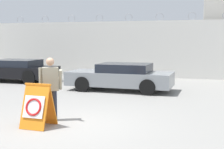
% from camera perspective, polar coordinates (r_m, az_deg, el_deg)
% --- Properties ---
extents(ground_plane, '(90.00, 90.00, 0.00)m').
position_cam_1_polar(ground_plane, '(8.39, -8.32, -9.05)').
color(ground_plane, gray).
extents(perimeter_wall, '(36.00, 0.30, 3.80)m').
position_cam_1_polar(perimeter_wall, '(18.82, 5.78, 4.65)').
color(perimeter_wall, silver).
rests_on(perimeter_wall, ground_plane).
extents(barricade_sign, '(0.74, 0.77, 1.12)m').
position_cam_1_polar(barricade_sign, '(8.17, -13.50, -5.55)').
color(barricade_sign, orange).
rests_on(barricade_sign, ground_plane).
extents(security_guard, '(0.68, 0.41, 1.74)m').
position_cam_1_polar(security_guard, '(8.71, -11.17, -2.02)').
color(security_guard, '#232838').
rests_on(security_guard, ground_plane).
extents(parked_car_front_coupe, '(4.67, 2.02, 1.17)m').
position_cam_1_polar(parked_car_front_coupe, '(17.56, -17.43, 0.80)').
color(parked_car_front_coupe, black).
rests_on(parked_car_front_coupe, ground_plane).
extents(parked_car_rear_sedan, '(4.64, 2.03, 1.19)m').
position_cam_1_polar(parked_car_rear_sedan, '(13.71, 1.61, -0.39)').
color(parked_car_rear_sedan, black).
rests_on(parked_car_rear_sedan, ground_plane).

